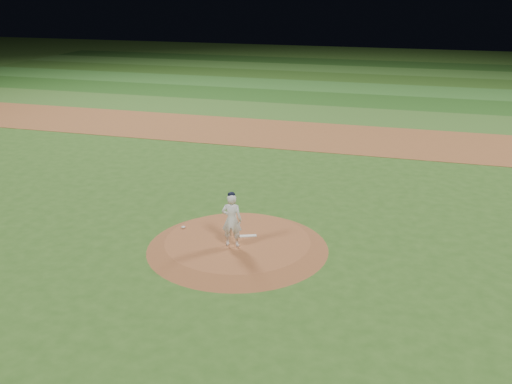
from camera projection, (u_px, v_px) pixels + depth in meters
The scene contains 12 objects.
ground at pixel (238, 248), 17.33m from camera, with size 120.00×120.00×0.00m, color #2E571C.
infield_dirt_band at pixel (319, 136), 29.96m from camera, with size 70.00×6.00×0.02m, color brown.
outfield_stripe_0 at pixel (335, 115), 34.92m from camera, with size 70.00×5.00×0.02m, color #386324.
outfield_stripe_1 at pixel (346, 100), 39.43m from camera, with size 70.00×5.00×0.02m, color #224F19.
outfield_stripe_2 at pixel (355, 88), 43.94m from camera, with size 70.00×5.00×0.02m, color #306A26.
outfield_stripe_3 at pixel (362, 78), 48.45m from camera, with size 70.00×5.00×0.02m, color #284F19.
outfield_stripe_4 at pixel (368, 70), 52.96m from camera, with size 70.00×5.00×0.02m, color #346424.
outfield_stripe_5 at pixel (373, 63), 57.47m from camera, with size 70.00×5.00×0.02m, color #1D4416.
pitchers_mound at pixel (238, 244), 17.29m from camera, with size 5.50×5.50×0.25m, color brown.
pitching_rubber at pixel (247, 236), 17.50m from camera, with size 0.56×0.14×0.03m, color white.
rosin_bag at pixel (183, 227), 18.08m from camera, with size 0.13×0.13×0.07m, color silver.
pitcher_on_mound at pixel (232, 220), 16.60m from camera, with size 0.64×0.45×1.69m.
Camera 1 is at (4.91, -14.92, 7.54)m, focal length 40.00 mm.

